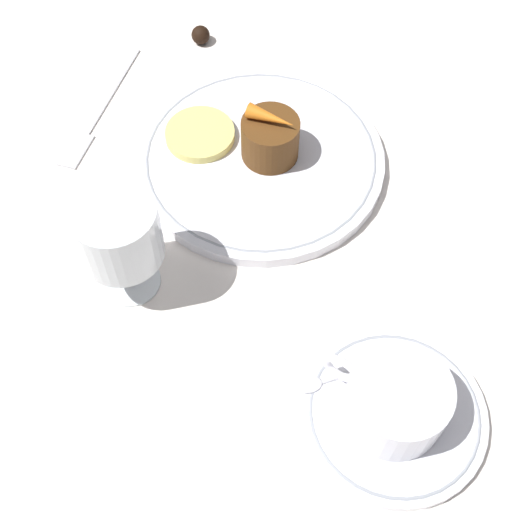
% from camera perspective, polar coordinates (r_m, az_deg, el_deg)
% --- Properties ---
extents(ground_plane, '(3.00, 3.00, 0.00)m').
position_cam_1_polar(ground_plane, '(0.77, -0.58, 6.12)').
color(ground_plane, white).
extents(dinner_plate, '(0.27, 0.27, 0.01)m').
position_cam_1_polar(dinner_plate, '(0.78, 0.09, 7.88)').
color(dinner_plate, white).
rests_on(dinner_plate, ground_plane).
extents(saucer, '(0.16, 0.16, 0.01)m').
position_cam_1_polar(saucer, '(0.64, 10.97, -12.33)').
color(saucer, white).
rests_on(saucer, ground_plane).
extents(coffee_cup, '(0.11, 0.09, 0.05)m').
position_cam_1_polar(coffee_cup, '(0.61, 11.15, -11.23)').
color(coffee_cup, white).
rests_on(coffee_cup, saucer).
extents(spoon, '(0.08, 0.09, 0.00)m').
position_cam_1_polar(spoon, '(0.65, 7.12, -9.38)').
color(spoon, silver).
rests_on(spoon, saucer).
extents(wine_glass, '(0.08, 0.08, 0.12)m').
position_cam_1_polar(wine_glass, '(0.64, -10.93, 1.61)').
color(wine_glass, silver).
rests_on(wine_glass, ground_plane).
extents(fork, '(0.06, 0.19, 0.01)m').
position_cam_1_polar(fork, '(0.84, -12.77, 10.72)').
color(fork, silver).
rests_on(fork, ground_plane).
extents(dessert_cake, '(0.06, 0.06, 0.05)m').
position_cam_1_polar(dessert_cake, '(0.76, 1.14, 9.36)').
color(dessert_cake, '#563314').
rests_on(dessert_cake, dinner_plate).
extents(carrot_garnish, '(0.05, 0.02, 0.02)m').
position_cam_1_polar(carrot_garnish, '(0.73, 1.18, 11.01)').
color(carrot_garnish, orange).
rests_on(carrot_garnish, dessert_cake).
extents(pineapple_slice, '(0.08, 0.08, 0.01)m').
position_cam_1_polar(pineapple_slice, '(0.79, -4.50, 9.68)').
color(pineapple_slice, '#EFE075').
rests_on(pineapple_slice, dinner_plate).
extents(chocolate_truffle, '(0.02, 0.02, 0.02)m').
position_cam_1_polar(chocolate_truffle, '(0.91, -4.45, 17.22)').
color(chocolate_truffle, black).
rests_on(chocolate_truffle, ground_plane).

